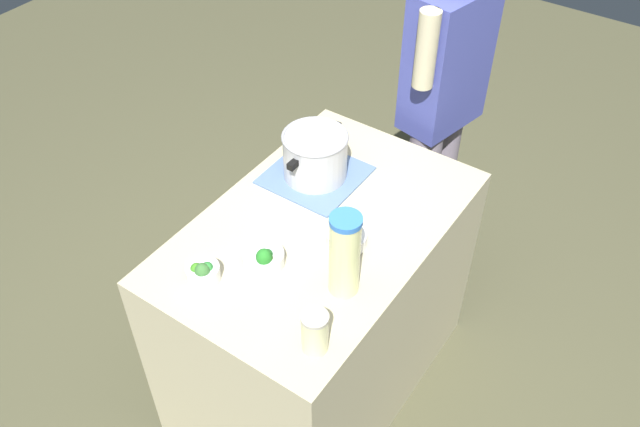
# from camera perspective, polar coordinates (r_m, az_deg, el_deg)

# --- Properties ---
(ground_plane) EXTENTS (8.00, 8.00, 0.00)m
(ground_plane) POSITION_cam_1_polar(r_m,az_deg,el_deg) (3.00, 0.00, -13.48)
(ground_plane) COLOR #4E4C33
(counter_slab) EXTENTS (1.16, 0.75, 0.91)m
(counter_slab) POSITION_cam_1_polar(r_m,az_deg,el_deg) (2.63, 0.00, -8.04)
(counter_slab) COLOR tan
(counter_slab) RESTS_ON ground_plane
(dish_cloth) EXTENTS (0.33, 0.33, 0.01)m
(dish_cloth) POSITION_cam_1_polar(r_m,az_deg,el_deg) (2.49, -0.41, 3.28)
(dish_cloth) COLOR #57729E
(dish_cloth) RESTS_ON counter_slab
(cooking_pot) EXTENTS (0.31, 0.24, 0.18)m
(cooking_pot) POSITION_cam_1_polar(r_m,az_deg,el_deg) (2.42, -0.42, 5.02)
(cooking_pot) COLOR #B7B7BC
(cooking_pot) RESTS_ON dish_cloth
(lemonade_pitcher) EXTENTS (0.10, 0.10, 0.30)m
(lemonade_pitcher) POSITION_cam_1_polar(r_m,az_deg,el_deg) (1.99, 2.11, -3.49)
(lemonade_pitcher) COLOR beige
(lemonade_pitcher) RESTS_ON counter_slab
(mason_jar) EXTENTS (0.08, 0.08, 0.14)m
(mason_jar) POSITION_cam_1_polar(r_m,az_deg,el_deg) (1.91, -0.44, -10.03)
(mason_jar) COLOR beige
(mason_jar) RESTS_ON counter_slab
(broccoli_bowl_front) EXTENTS (0.11, 0.11, 0.08)m
(broccoli_bowl_front) POSITION_cam_1_polar(r_m,az_deg,el_deg) (2.13, -9.91, -4.91)
(broccoli_bowl_front) COLOR silver
(broccoli_bowl_front) RESTS_ON counter_slab
(broccoli_bowl_center) EXTENTS (0.13, 0.13, 0.08)m
(broccoli_bowl_center) POSITION_cam_1_polar(r_m,az_deg,el_deg) (2.21, 2.32, -1.95)
(broccoli_bowl_center) COLOR silver
(broccoli_bowl_center) RESTS_ON counter_slab
(broccoli_bowl_back) EXTENTS (0.13, 0.13, 0.09)m
(broccoli_bowl_back) POSITION_cam_1_polar(r_m,az_deg,el_deg) (2.15, -4.77, -3.80)
(broccoli_bowl_back) COLOR silver
(broccoli_bowl_back) RESTS_ON counter_slab
(person_cook) EXTENTS (0.50, 0.27, 1.63)m
(person_cook) POSITION_cam_1_polar(r_m,az_deg,el_deg) (2.88, 10.17, 8.62)
(person_cook) COLOR slate
(person_cook) RESTS_ON ground_plane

